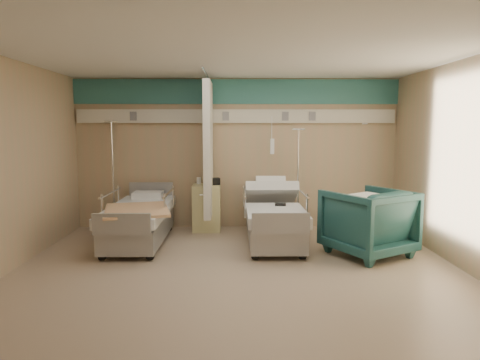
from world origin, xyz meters
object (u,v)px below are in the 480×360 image
iv_stand_left (114,208)px  bedside_cabinet (207,208)px  bed_right (274,224)px  visitor_armchair (368,222)px  iv_stand_right (297,211)px  bed_left (139,225)px

iv_stand_left → bedside_cabinet: bearing=-2.5°
bed_right → bedside_cabinet: bedside_cabinet is taller
bed_right → visitor_armchair: bearing=-26.4°
bedside_cabinet → iv_stand_left: 1.73m
bedside_cabinet → iv_stand_right: 1.66m
bedside_cabinet → iv_stand_right: bearing=-4.8°
bed_left → iv_stand_left: 1.19m
bed_left → visitor_armchair: (3.54, -0.67, 0.18)m
bed_right → visitor_armchair: 1.51m
bed_right → bed_left: size_ratio=1.00×
iv_stand_right → iv_stand_left: (-3.38, 0.21, 0.03)m
bed_right → visitor_armchair: visitor_armchair is taller
bed_right → bedside_cabinet: (-1.15, 0.90, 0.11)m
bed_left → visitor_armchair: bearing=-10.7°
bed_left → bedside_cabinet: bearing=40.6°
bed_right → iv_stand_right: size_ratio=1.15×
bedside_cabinet → visitor_armchair: visitor_armchair is taller
bed_left → iv_stand_right: iv_stand_right is taller
bed_left → visitor_armchair: size_ratio=1.97×
bedside_cabinet → visitor_armchair: size_ratio=0.78×
bedside_cabinet → iv_stand_left: bearing=177.5°
visitor_armchair → iv_stand_left: 4.52m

